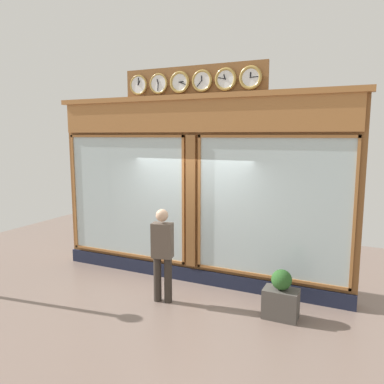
% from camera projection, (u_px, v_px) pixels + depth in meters
% --- Properties ---
extents(ground_plane, '(14.00, 14.00, 0.00)m').
position_uv_depth(ground_plane, '(106.00, 351.00, 5.24)').
color(ground_plane, '#7A665B').
extents(shop_facade, '(6.33, 0.42, 4.26)m').
position_uv_depth(shop_facade, '(195.00, 188.00, 7.57)').
color(shop_facade, brown).
rests_on(shop_facade, ground_plane).
extents(pedestrian, '(0.39, 0.28, 1.69)m').
position_uv_depth(pedestrian, '(162.00, 251.00, 6.68)').
color(pedestrian, '#312A24').
rests_on(pedestrian, ground_plane).
extents(planter_box, '(0.56, 0.36, 0.49)m').
position_uv_depth(planter_box, '(281.00, 304.00, 6.16)').
color(planter_box, '#4C4742').
rests_on(planter_box, ground_plane).
extents(planter_shrub, '(0.33, 0.33, 0.33)m').
position_uv_depth(planter_shrub, '(282.00, 280.00, 6.10)').
color(planter_shrub, '#285623').
rests_on(planter_shrub, planter_box).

